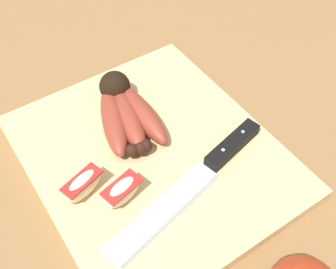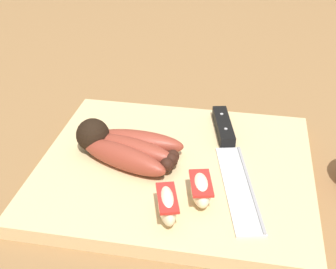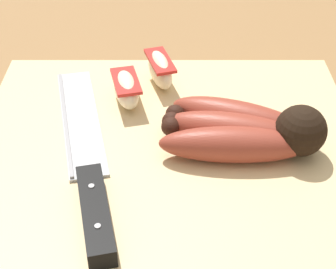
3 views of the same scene
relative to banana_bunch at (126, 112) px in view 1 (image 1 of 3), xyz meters
The scene contains 6 objects.
ground_plane 0.09m from the banana_bunch, behind, with size 6.00×6.00×0.00m, color olive.
cutting_board 0.08m from the banana_bunch, behind, with size 0.38×0.32×0.02m, color #DBBC84.
banana_bunch is the anchor object (origin of this frame).
chefs_knife 0.15m from the banana_bunch, 161.04° to the right, with size 0.09×0.28×0.02m.
apple_wedge_near 0.14m from the banana_bunch, 127.10° to the left, with size 0.04×0.06×0.04m.
apple_wedge_middle 0.14m from the banana_bunch, 148.04° to the left, with size 0.04×0.06×0.03m.
Camera 1 is at (-0.31, 0.20, 0.49)m, focal length 44.75 mm.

